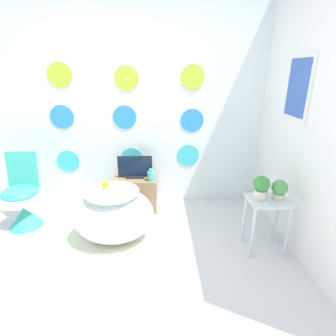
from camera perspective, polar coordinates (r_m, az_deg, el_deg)
name	(u,v)px	position (r m, az deg, el deg)	size (l,w,h in m)	color
ground_plane	(111,308)	(2.32, -12.31, -27.55)	(12.00, 12.00, 0.00)	silver
wall_back_dotted	(127,105)	(3.35, -9.00, 13.31)	(4.41, 0.05, 2.60)	white
wall_right	(301,116)	(2.79, 27.06, 10.05)	(0.06, 2.77, 2.60)	white
rug	(113,249)	(2.84, -11.95, -16.86)	(1.28, 0.91, 0.01)	silver
bathtub	(114,215)	(2.84, -11.68, -9.91)	(0.83, 0.67, 0.57)	white
rubber_duck	(105,184)	(2.76, -13.48, -3.41)	(0.07, 0.08, 0.09)	yellow
chair	(23,204)	(3.44, -29.01, -6.88)	(0.39, 0.39, 0.85)	#38B2A3
tv_cabinet	(136,193)	(3.42, -6.94, -5.37)	(0.53, 0.37, 0.44)	#8E704C
tv	(135,168)	(3.29, -7.18, -0.01)	(0.43, 0.12, 0.28)	black
vase	(151,176)	(3.20, -3.68, -1.67)	(0.09, 0.09, 0.15)	#51B2AD
side_table	(267,212)	(2.73, 20.75, -8.94)	(0.38, 0.30, 0.56)	silver
potted_plant_left	(261,187)	(2.60, 19.63, -3.91)	(0.15, 0.15, 0.24)	beige
potted_plant_right	(279,189)	(2.66, 23.10, -4.24)	(0.14, 0.14, 0.20)	beige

